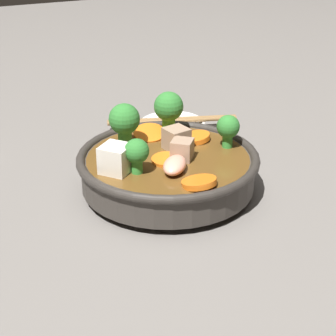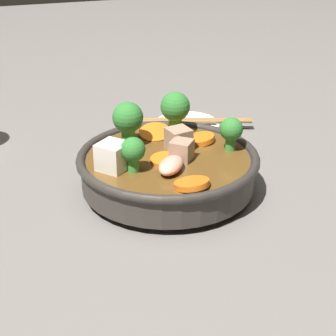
% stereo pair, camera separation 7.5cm
% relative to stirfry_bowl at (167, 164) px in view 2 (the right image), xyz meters
% --- Properties ---
extents(ground_plane, '(3.00, 3.00, 0.00)m').
position_rel_stirfry_bowl_xyz_m(ground_plane, '(0.00, -0.00, -0.04)').
color(ground_plane, slate).
extents(stirfry_bowl, '(0.24, 0.24, 0.11)m').
position_rel_stirfry_bowl_xyz_m(stirfry_bowl, '(0.00, 0.00, 0.00)').
color(stirfry_bowl, '#38332D').
rests_on(stirfry_bowl, ground_plane).
extents(side_saucer, '(0.11, 0.11, 0.01)m').
position_rel_stirfry_bowl_xyz_m(side_saucer, '(0.10, 0.20, -0.03)').
color(side_saucer, white).
rests_on(side_saucer, ground_plane).
extents(chopsticks_pair, '(0.22, 0.09, 0.01)m').
position_rel_stirfry_bowl_xyz_m(chopsticks_pair, '(0.10, 0.20, -0.02)').
color(chopsticks_pair, olive).
rests_on(chopsticks_pair, side_saucer).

